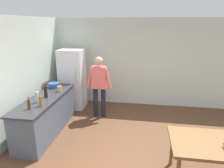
% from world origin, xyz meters
% --- Properties ---
extents(ground_plane, '(14.00, 14.00, 0.00)m').
position_xyz_m(ground_plane, '(0.00, 0.00, 0.00)').
color(ground_plane, brown).
extents(wall_back, '(6.40, 0.12, 2.70)m').
position_xyz_m(wall_back, '(0.00, 3.00, 1.35)').
color(wall_back, silver).
rests_on(wall_back, ground_plane).
extents(wall_left, '(0.12, 5.60, 2.70)m').
position_xyz_m(wall_left, '(-2.60, 0.20, 1.35)').
color(wall_left, silver).
rests_on(wall_left, ground_plane).
extents(kitchen_counter, '(0.64, 2.20, 0.90)m').
position_xyz_m(kitchen_counter, '(-2.00, 0.80, 0.45)').
color(kitchen_counter, '#4C5666').
rests_on(kitchen_counter, ground_plane).
extents(refrigerator, '(0.70, 0.67, 1.80)m').
position_xyz_m(refrigerator, '(-1.90, 2.40, 0.90)').
color(refrigerator, white).
rests_on(refrigerator, ground_plane).
extents(person, '(0.70, 0.22, 1.70)m').
position_xyz_m(person, '(-0.95, 1.85, 0.98)').
color(person, '#1E1E2D').
rests_on(person, ground_plane).
extents(dining_table, '(1.40, 0.90, 0.75)m').
position_xyz_m(dining_table, '(1.40, -0.30, 0.67)').
color(dining_table, brown).
rests_on(dining_table, ground_plane).
extents(cooking_pot, '(0.40, 0.28, 0.12)m').
position_xyz_m(cooking_pot, '(-2.11, 1.53, 0.96)').
color(cooking_pot, '#285193').
rests_on(cooking_pot, kitchen_counter).
extents(utensil_jar, '(0.11, 0.11, 0.32)m').
position_xyz_m(utensil_jar, '(-1.82, 1.24, 0.98)').
color(utensil_jar, tan).
rests_on(utensil_jar, kitchen_counter).
extents(bottle_oil_amber, '(0.06, 0.06, 0.28)m').
position_xyz_m(bottle_oil_amber, '(-1.83, 0.30, 1.02)').
color(bottle_oil_amber, '#996619').
rests_on(bottle_oil_amber, kitchen_counter).
extents(bottle_water_clear, '(0.07, 0.07, 0.30)m').
position_xyz_m(bottle_water_clear, '(-2.00, 0.48, 1.03)').
color(bottle_water_clear, silver).
rests_on(bottle_water_clear, kitchen_counter).
extents(bottle_beer_brown, '(0.06, 0.06, 0.26)m').
position_xyz_m(bottle_beer_brown, '(-1.99, 0.12, 1.01)').
color(bottle_beer_brown, '#5B3314').
rests_on(bottle_beer_brown, kitchen_counter).
extents(bottle_wine_dark, '(0.08, 0.08, 0.34)m').
position_xyz_m(bottle_wine_dark, '(-1.96, 0.79, 1.05)').
color(bottle_wine_dark, black).
rests_on(bottle_wine_dark, kitchen_counter).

